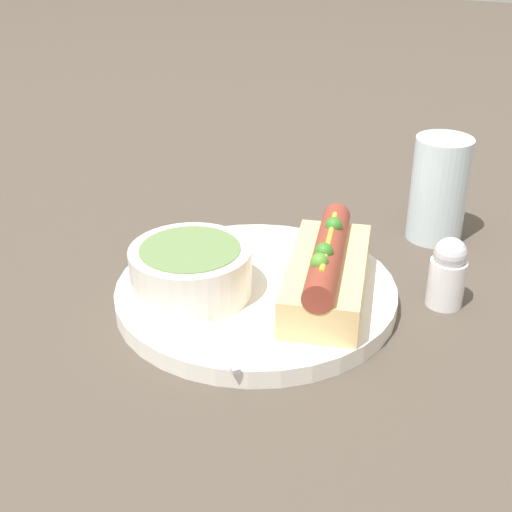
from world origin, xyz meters
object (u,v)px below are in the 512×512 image
at_px(hot_dog, 327,272).
at_px(soup_bowl, 191,268).
at_px(salt_shaker, 448,273).
at_px(spoon, 196,303).
at_px(drinking_glass, 439,189).

height_order(hot_dog, soup_bowl, hot_dog).
height_order(soup_bowl, salt_shaker, salt_shaker).
distance_m(hot_dog, spoon, 0.13).
height_order(drinking_glass, salt_shaker, drinking_glass).
bearing_deg(hot_dog, salt_shaker, -72.54).
bearing_deg(drinking_glass, hot_dog, 164.11).
bearing_deg(spoon, drinking_glass, -78.40).
bearing_deg(salt_shaker, soup_bowl, 116.92).
relative_size(soup_bowl, salt_shaker, 1.61).
distance_m(hot_dog, drinking_glass, 0.21).
bearing_deg(hot_dog, soup_bowl, 98.64).
bearing_deg(hot_dog, spoon, 110.17).
xyz_separation_m(soup_bowl, drinking_glass, (0.25, -0.18, 0.02)).
distance_m(hot_dog, soup_bowl, 0.13).
height_order(soup_bowl, spoon, soup_bowl).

